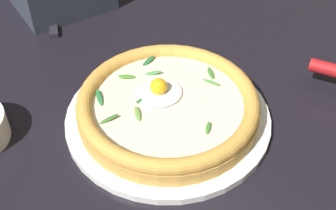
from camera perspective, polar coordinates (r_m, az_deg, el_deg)
The scene contains 4 objects.
ground_plane at distance 0.68m, azimuth -0.65°, elevation -4.95°, with size 2.40×2.40×0.03m, color black.
pizza_plate at distance 0.69m, azimuth 0.00°, elevation -1.57°, with size 0.32×0.32×0.01m, color white.
pizza at distance 0.67m, azimuth -0.02°, elevation 0.02°, with size 0.28×0.28×0.05m.
table_knife at distance 0.95m, azimuth -14.56°, elevation 11.01°, with size 0.08×0.22×0.01m.
Camera 1 is at (-0.21, -0.40, 0.49)m, focal length 47.54 mm.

